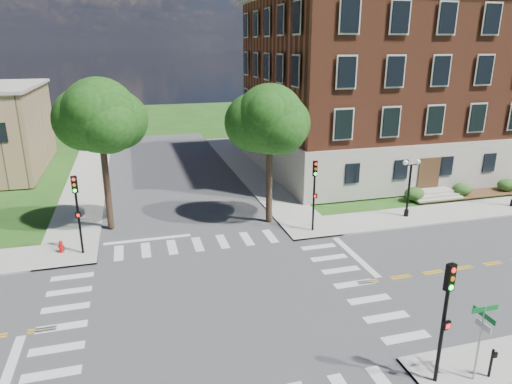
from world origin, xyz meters
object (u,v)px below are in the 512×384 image
object	(u,v)px
street_sign_pole	(482,329)
traffic_signal_ne	(314,187)
fire_hydrant	(61,247)
traffic_signal_nw	(77,205)
traffic_signal_se	(446,309)
push_button_post	(492,362)
twin_lamp_west	(409,185)

from	to	relation	value
street_sign_pole	traffic_signal_ne	bearing A→B (deg)	91.15
street_sign_pole	fire_hydrant	distance (m)	22.73
traffic_signal_ne	traffic_signal_nw	distance (m)	14.64
street_sign_pole	fire_hydrant	world-z (taller)	street_sign_pole
traffic_signal_nw	street_sign_pole	size ratio (longest dim) A/B	1.55
traffic_signal_ne	traffic_signal_nw	bearing A→B (deg)	178.38
traffic_signal_se	traffic_signal_nw	world-z (taller)	same
traffic_signal_ne	push_button_post	world-z (taller)	traffic_signal_ne
traffic_signal_nw	street_sign_pole	xyz separation A→B (m)	(14.93, -15.40, -0.88)
twin_lamp_west	fire_hydrant	size ratio (longest dim) A/B	5.64
street_sign_pole	fire_hydrant	size ratio (longest dim) A/B	4.13
traffic_signal_nw	push_button_post	size ratio (longest dim) A/B	4.00
traffic_signal_se	twin_lamp_west	size ratio (longest dim) A/B	1.13
traffic_signal_nw	push_button_post	bearing A→B (deg)	-44.78
traffic_signal_se	traffic_signal_ne	xyz separation A→B (m)	(1.12, 14.69, 0.00)
traffic_signal_ne	twin_lamp_west	bearing A→B (deg)	5.08
traffic_signal_nw	twin_lamp_west	bearing A→B (deg)	0.68
traffic_signal_se	fire_hydrant	distance (m)	21.62
street_sign_pole	twin_lamp_west	bearing A→B (deg)	65.02
traffic_signal_se	street_sign_pole	distance (m)	1.70
traffic_signal_se	traffic_signal_nw	xyz separation A→B (m)	(-13.51, 15.10, 0.00)
street_sign_pole	push_button_post	world-z (taller)	street_sign_pole
push_button_post	street_sign_pole	bearing A→B (deg)	174.31
traffic_signal_ne	twin_lamp_west	distance (m)	7.66
traffic_signal_se	traffic_signal_ne	bearing A→B (deg)	85.62
traffic_signal_nw	push_button_post	world-z (taller)	traffic_signal_nw
twin_lamp_west	push_button_post	bearing A→B (deg)	-112.88
traffic_signal_ne	street_sign_pole	distance (m)	15.02
traffic_signal_se	traffic_signal_ne	size ratio (longest dim) A/B	1.00
push_button_post	fire_hydrant	xyz separation A→B (m)	(-16.84, 15.93, -0.33)
twin_lamp_west	street_sign_pole	xyz separation A→B (m)	(-7.30, -15.66, -0.21)
twin_lamp_west	street_sign_pole	bearing A→B (deg)	-114.98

